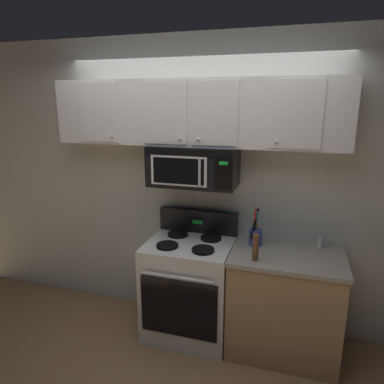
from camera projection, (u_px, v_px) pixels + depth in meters
name	position (u px, v px, depth m)	size (l,w,h in m)	color
ground_plane	(175.00, 361.00, 2.94)	(8.00, 8.00, 0.00)	#93704C
back_wall	(201.00, 184.00, 3.33)	(5.20, 0.10, 2.70)	silver
stove_range	(190.00, 286.00, 3.22)	(0.76, 0.69, 1.12)	white
over_range_microwave	(194.00, 166.00, 3.05)	(0.76, 0.43, 0.35)	black
upper_cabinets	(195.00, 113.00, 2.96)	(2.50, 0.36, 0.55)	silver
counter_segment	(284.00, 302.00, 2.99)	(0.93, 0.65, 0.90)	tan
utensil_crock_blue	(256.00, 235.00, 3.03)	(0.11, 0.12, 0.34)	#384C9E
salt_shaker	(321.00, 242.00, 2.99)	(0.05, 0.05, 0.11)	white
pepper_mill	(255.00, 247.00, 2.74)	(0.05, 0.05, 0.22)	brown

